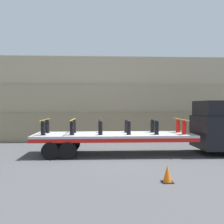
# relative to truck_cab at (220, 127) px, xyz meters

# --- Properties ---
(ground_plane) EXTENTS (120.00, 120.00, 0.00)m
(ground_plane) POSITION_rel_truck_cab_xyz_m (-5.95, 0.00, -1.49)
(ground_plane) COLOR #474749
(rock_cliff) EXTENTS (60.00, 3.30, 6.37)m
(rock_cliff) POSITION_rel_truck_cab_xyz_m (-5.95, 6.39, 1.70)
(rock_cliff) COLOR gray
(rock_cliff) RESTS_ON ground_plane
(truck_cab) EXTENTS (2.45, 2.64, 2.97)m
(truck_cab) POSITION_rel_truck_cab_xyz_m (0.00, 0.00, 0.00)
(truck_cab) COLOR black
(truck_cab) RESTS_ON ground_plane
(flatbed_trailer) EXTENTS (8.69, 2.52, 1.15)m
(flatbed_trailer) POSITION_rel_truck_cab_xyz_m (-6.64, 0.00, -0.57)
(flatbed_trailer) COLOR #B2B2B7
(flatbed_trailer) RESTS_ON ground_plane
(fire_hydrant_black_near_0) EXTENTS (0.28, 0.47, 0.78)m
(fire_hydrant_black_near_0) POSITION_rel_truck_cab_xyz_m (-9.69, -0.53, 0.04)
(fire_hydrant_black_near_0) COLOR black
(fire_hydrant_black_near_0) RESTS_ON flatbed_trailer
(fire_hydrant_black_far_0) EXTENTS (0.28, 0.47, 0.78)m
(fire_hydrant_black_far_0) POSITION_rel_truck_cab_xyz_m (-9.69, 0.53, 0.04)
(fire_hydrant_black_far_0) COLOR black
(fire_hydrant_black_far_0) RESTS_ON flatbed_trailer
(fire_hydrant_black_near_1) EXTENTS (0.28, 0.47, 0.78)m
(fire_hydrant_black_near_1) POSITION_rel_truck_cab_xyz_m (-8.19, -0.53, 0.04)
(fire_hydrant_black_near_1) COLOR black
(fire_hydrant_black_near_1) RESTS_ON flatbed_trailer
(fire_hydrant_black_far_1) EXTENTS (0.28, 0.47, 0.78)m
(fire_hydrant_black_far_1) POSITION_rel_truck_cab_xyz_m (-8.19, 0.53, 0.04)
(fire_hydrant_black_far_1) COLOR black
(fire_hydrant_black_far_1) RESTS_ON flatbed_trailer
(fire_hydrant_black_near_2) EXTENTS (0.28, 0.47, 0.78)m
(fire_hydrant_black_near_2) POSITION_rel_truck_cab_xyz_m (-6.70, -0.53, 0.04)
(fire_hydrant_black_near_2) COLOR black
(fire_hydrant_black_near_2) RESTS_ON flatbed_trailer
(fire_hydrant_black_far_2) EXTENTS (0.28, 0.47, 0.78)m
(fire_hydrant_black_far_2) POSITION_rel_truck_cab_xyz_m (-6.70, 0.53, 0.04)
(fire_hydrant_black_far_2) COLOR black
(fire_hydrant_black_far_2) RESTS_ON flatbed_trailer
(fire_hydrant_black_near_3) EXTENTS (0.28, 0.47, 0.78)m
(fire_hydrant_black_near_3) POSITION_rel_truck_cab_xyz_m (-5.20, -0.53, 0.04)
(fire_hydrant_black_near_3) COLOR black
(fire_hydrant_black_near_3) RESTS_ON flatbed_trailer
(fire_hydrant_black_far_3) EXTENTS (0.28, 0.47, 0.78)m
(fire_hydrant_black_far_3) POSITION_rel_truck_cab_xyz_m (-5.20, 0.53, 0.04)
(fire_hydrant_black_far_3) COLOR black
(fire_hydrant_black_far_3) RESTS_ON flatbed_trailer
(fire_hydrant_black_near_4) EXTENTS (0.28, 0.47, 0.78)m
(fire_hydrant_black_near_4) POSITION_rel_truck_cab_xyz_m (-3.70, -0.53, 0.04)
(fire_hydrant_black_near_4) COLOR black
(fire_hydrant_black_near_4) RESTS_ON flatbed_trailer
(fire_hydrant_black_far_4) EXTENTS (0.28, 0.47, 0.78)m
(fire_hydrant_black_far_4) POSITION_rel_truck_cab_xyz_m (-3.70, 0.53, 0.04)
(fire_hydrant_black_far_4) COLOR black
(fire_hydrant_black_far_4) RESTS_ON flatbed_trailer
(fire_hydrant_red_near_5) EXTENTS (0.28, 0.47, 0.78)m
(fire_hydrant_red_near_5) POSITION_rel_truck_cab_xyz_m (-2.20, -0.53, 0.04)
(fire_hydrant_red_near_5) COLOR red
(fire_hydrant_red_near_5) RESTS_ON flatbed_trailer
(fire_hydrant_red_far_5) EXTENTS (0.28, 0.47, 0.78)m
(fire_hydrant_red_far_5) POSITION_rel_truck_cab_xyz_m (-2.20, 0.53, 0.04)
(fire_hydrant_red_far_5) COLOR red
(fire_hydrant_red_far_5) RESTS_ON flatbed_trailer
(cargo_strap_rear) EXTENTS (0.05, 2.61, 0.01)m
(cargo_strap_rear) POSITION_rel_truck_cab_xyz_m (-9.69, 0.00, 0.44)
(cargo_strap_rear) COLOR yellow
(cargo_strap_rear) RESTS_ON fire_hydrant_black_near_0
(cargo_strap_middle) EXTENTS (0.05, 2.61, 0.01)m
(cargo_strap_middle) POSITION_rel_truck_cab_xyz_m (-8.19, 0.00, 0.44)
(cargo_strap_middle) COLOR yellow
(cargo_strap_middle) RESTS_ON fire_hydrant_black_near_1
(cargo_strap_front) EXTENTS (0.05, 2.61, 0.01)m
(cargo_strap_front) POSITION_rel_truck_cab_xyz_m (-2.20, 0.00, 0.44)
(cargo_strap_front) COLOR yellow
(cargo_strap_front) RESTS_ON fire_hydrant_red_near_5
(traffic_cone) EXTENTS (0.40, 0.40, 0.60)m
(traffic_cone) POSITION_rel_truck_cab_xyz_m (-4.36, -5.07, -1.20)
(traffic_cone) COLOR black
(traffic_cone) RESTS_ON ground_plane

